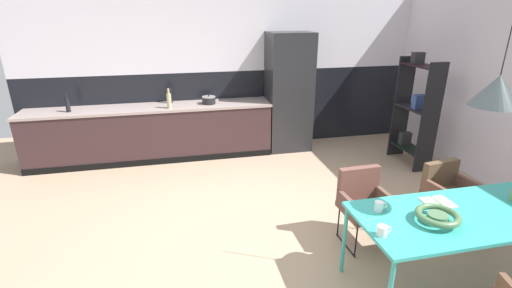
# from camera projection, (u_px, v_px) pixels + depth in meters

# --- Properties ---
(ground_plane) EXTENTS (8.95, 8.95, 0.00)m
(ground_plane) POSITION_uv_depth(u_px,v_px,m) (277.00, 246.00, 3.82)
(ground_plane) COLOR tan
(back_wall_splashback_dark) EXTENTS (6.89, 0.12, 1.36)m
(back_wall_splashback_dark) POSITION_uv_depth(u_px,v_px,m) (230.00, 109.00, 6.47)
(back_wall_splashback_dark) COLOR black
(back_wall_splashback_dark) RESTS_ON ground
(back_wall_panel_upper) EXTENTS (6.89, 0.12, 1.36)m
(back_wall_panel_upper) POSITION_uv_depth(u_px,v_px,m) (228.00, 30.00, 5.99)
(back_wall_panel_upper) COLOR silver
(back_wall_panel_upper) RESTS_ON back_wall_splashback_dark
(kitchen_counter) EXTENTS (3.91, 0.63, 0.89)m
(kitchen_counter) POSITION_uv_depth(u_px,v_px,m) (153.00, 133.00, 5.95)
(kitchen_counter) COLOR #372425
(kitchen_counter) RESTS_ON ground
(refrigerator_column) EXTENTS (0.74, 0.60, 2.02)m
(refrigerator_column) POSITION_uv_depth(u_px,v_px,m) (289.00, 93.00, 6.23)
(refrigerator_column) COLOR #232326
(refrigerator_column) RESTS_ON ground
(dining_table) EXTENTS (1.83, 0.82, 0.74)m
(dining_table) POSITION_uv_depth(u_px,v_px,m) (462.00, 218.00, 3.06)
(dining_table) COLOR teal
(dining_table) RESTS_ON ground
(armchair_facing_counter) EXTENTS (0.50, 0.49, 0.80)m
(armchair_facing_counter) POSITION_uv_depth(u_px,v_px,m) (363.00, 198.00, 3.77)
(armchair_facing_counter) COLOR brown
(armchair_facing_counter) RESTS_ON ground
(armchair_by_stool) EXTENTS (0.54, 0.53, 0.77)m
(armchair_by_stool) POSITION_uv_depth(u_px,v_px,m) (448.00, 187.00, 3.99)
(armchair_by_stool) COLOR brown
(armchair_by_stool) RESTS_ON ground
(fruit_bowl) EXTENTS (0.35, 0.35, 0.09)m
(fruit_bowl) POSITION_uv_depth(u_px,v_px,m) (438.00, 216.00, 2.89)
(fruit_bowl) COLOR #4C704C
(fruit_bowl) RESTS_ON dining_table
(open_book) EXTENTS (0.25, 0.22, 0.02)m
(open_book) POSITION_uv_depth(u_px,v_px,m) (438.00, 203.00, 3.20)
(open_book) COLOR white
(open_book) RESTS_ON dining_table
(mug_wide_latte) EXTENTS (0.12, 0.08, 0.08)m
(mug_wide_latte) POSITION_uv_depth(u_px,v_px,m) (383.00, 231.00, 2.73)
(mug_wide_latte) COLOR white
(mug_wide_latte) RESTS_ON dining_table
(mug_white_ceramic) EXTENTS (0.12, 0.08, 0.09)m
(mug_white_ceramic) POSITION_uv_depth(u_px,v_px,m) (379.00, 206.00, 3.07)
(mug_white_ceramic) COLOR white
(mug_white_ceramic) RESTS_ON dining_table
(cooking_pot) EXTENTS (0.22, 0.22, 0.15)m
(cooking_pot) POSITION_uv_depth(u_px,v_px,m) (209.00, 100.00, 5.94)
(cooking_pot) COLOR black
(cooking_pot) RESTS_ON kitchen_counter
(bottle_vinegar_dark) EXTENTS (0.07, 0.07, 0.32)m
(bottle_vinegar_dark) POSITION_uv_depth(u_px,v_px,m) (170.00, 95.00, 5.98)
(bottle_vinegar_dark) COLOR black
(bottle_vinegar_dark) RESTS_ON kitchen_counter
(bottle_spice_small) EXTENTS (0.07, 0.07, 0.28)m
(bottle_spice_small) POSITION_uv_depth(u_px,v_px,m) (68.00, 104.00, 5.45)
(bottle_spice_small) COLOR black
(bottle_spice_small) RESTS_ON kitchen_counter
(bottle_wine_green) EXTENTS (0.07, 0.07, 0.32)m
(bottle_wine_green) POSITION_uv_depth(u_px,v_px,m) (169.00, 100.00, 5.65)
(bottle_wine_green) COLOR tan
(bottle_wine_green) RESTS_ON kitchen_counter
(open_shelf_unit) EXTENTS (0.30, 0.75, 1.75)m
(open_shelf_unit) POSITION_uv_depth(u_px,v_px,m) (415.00, 110.00, 5.63)
(open_shelf_unit) COLOR black
(open_shelf_unit) RESTS_ON ground
(pendant_lamp_over_table_near) EXTENTS (0.35, 0.35, 0.99)m
(pendant_lamp_over_table_near) POSITION_uv_depth(u_px,v_px,m) (497.00, 91.00, 2.63)
(pendant_lamp_over_table_near) COLOR black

